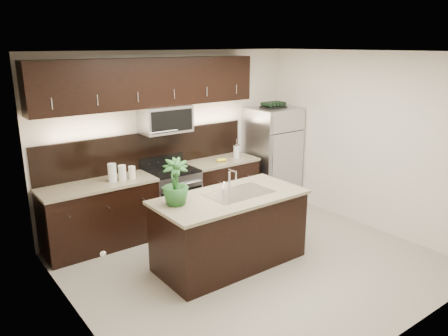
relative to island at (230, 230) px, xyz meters
The scene contains 12 objects.
ground 0.57m from the island, 38.14° to the right, with size 4.50×4.50×0.00m, color gray.
room_walls 1.25m from the island, 58.81° to the right, with size 4.52×4.02×2.71m.
counter_run 1.50m from the island, 97.68° to the left, with size 3.51×0.65×0.94m.
upper_fixtures 2.34m from the island, 96.09° to the left, with size 3.49×0.40×1.66m.
island is the anchor object (origin of this frame).
sink_faucet 0.51m from the island, ahead, with size 0.84×0.50×0.28m.
refrigerator 2.53m from the island, 34.84° to the left, with size 0.83×0.75×1.71m, color #B2B2B7.
wine_rack 2.82m from the island, 34.84° to the left, with size 0.42×0.26×0.10m.
plant 1.04m from the island, 168.83° to the left, with size 0.31×0.31×0.56m, color #245923.
canisters 1.76m from the island, 120.76° to the left, with size 0.38×0.15×0.26m.
french_press 1.99m from the island, 49.04° to the left, with size 0.11×0.11×0.32m.
bananas 1.72m from the island, 58.98° to the left, with size 0.18×0.14×0.05m, color yellow.
Camera 1 is at (-3.45, -3.92, 2.80)m, focal length 35.00 mm.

